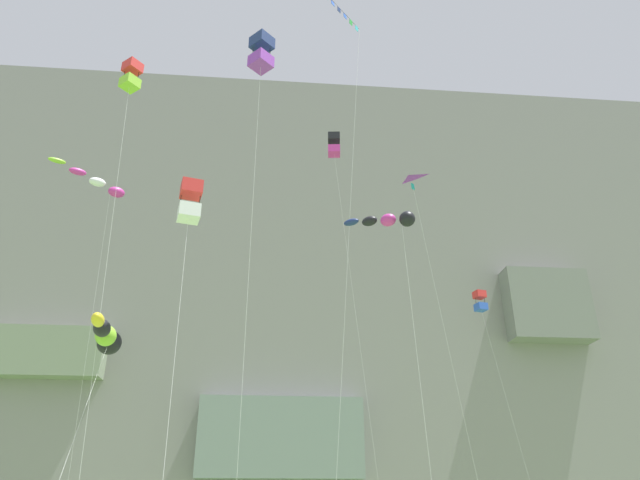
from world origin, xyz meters
TOP-DOWN VIEW (x-y plane):
  - cliff_face at (0.02, 68.07)m, footprint 180.00×23.72m
  - kite_box_upper_right at (-4.97, 14.69)m, footprint 1.39×4.74m
  - kite_banner_low_center at (2.27, 19.96)m, footprint 2.67×3.10m
  - kite_box_near_cliff at (3.61, 36.56)m, footprint 3.61×3.10m
  - kite_box_front_field at (-9.27, 17.96)m, footprint 2.11×2.66m
  - kite_box_high_center at (-2.48, 16.90)m, footprint 1.42×2.81m
  - kite_box_upper_left at (16.39, 39.16)m, footprint 2.75×2.64m
  - kite_delta_far_right at (8.19, 28.62)m, footprint 4.22×1.95m
  - kite_windsock_low_right at (4.10, 17.79)m, footprint 3.51×3.64m
  - kite_windsock_high_left at (-16.54, 37.43)m, footprint 5.70×4.98m
  - kite_windsock_high_right at (-8.05, 16.66)m, footprint 1.35×6.81m

SIDE VIEW (x-z plane):
  - kite_windsock_high_right at x=-8.05m, z-range 4.89..15.83m
  - kite_box_upper_right at x=-4.97m, z-range 7.36..23.87m
  - kite_windsock_low_right at x=4.10m, z-range 8.15..25.30m
  - kite_box_upper_left at x=16.39m, z-range 9.71..30.98m
  - kite_box_front_field at x=-9.27m, z-range 11.92..37.55m
  - kite_delta_far_right at x=8.19m, z-range 12.15..37.83m
  - kite_box_high_center at x=-2.48m, z-range 12.44..39.39m
  - kite_banner_low_center at x=2.27m, z-range 11.31..44.04m
  - cliff_face at x=0.02m, z-range -0.07..58.75m
  - kite_windsock_high_left at x=-16.54m, z-range 14.26..44.54m
  - kite_box_near_cliff at x=3.61m, z-range 16.38..51.39m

